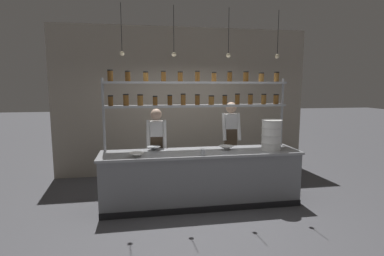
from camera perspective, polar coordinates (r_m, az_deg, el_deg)
The scene contains 13 objects.
ground_plane at distance 5.31m, azimuth 1.67°, elevation -14.22°, with size 40.00×40.00×0.00m, color #4C4C51.
back_wall at distance 6.86m, azimuth -1.58°, elevation 5.02°, with size 5.74×0.12×3.30m, color #9E9384.
prep_counter at distance 5.15m, azimuth 1.70°, elevation -9.48°, with size 3.34×0.76×0.92m.
spice_shelf_unit at distance 5.24m, azimuth 1.08°, elevation 6.06°, with size 3.23×0.28×2.27m.
chef_left at distance 5.50m, azimuth -6.73°, elevation -3.51°, with size 0.38×0.30×1.60m.
chef_center at distance 6.00m, azimuth 7.39°, elevation -1.91°, with size 0.38×0.31×1.69m.
container_stack at distance 5.27m, azimuth 14.89°, elevation -1.29°, with size 0.34×0.34×0.52m.
prep_bowl_near_left at distance 4.72m, azimuth -10.50°, elevation -5.06°, with size 0.23×0.23×0.06m.
prep_bowl_center_front at distance 5.17m, azimuth 6.51°, elevation -3.79°, with size 0.25×0.25×0.07m.
prep_bowl_center_back at distance 5.16m, azimuth -7.26°, elevation -3.87°, with size 0.23×0.23×0.06m.
serving_cup_front at distance 5.53m, azimuth 13.81°, elevation -3.06°, with size 0.08×0.08×0.09m.
serving_cup_by_board at distance 4.74m, azimuth 2.08°, elevation -4.61°, with size 0.07×0.07×0.10m.
pendant_light_row at distance 4.94m, azimuth 1.98°, elevation 14.25°, with size 2.61×0.07×0.78m.
Camera 1 is at (-0.99, -4.81, 2.01)m, focal length 28.00 mm.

